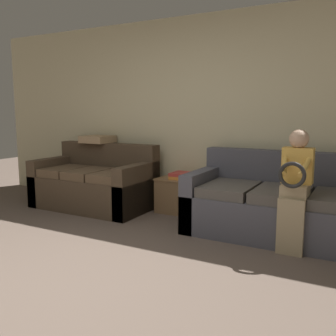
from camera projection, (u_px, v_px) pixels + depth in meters
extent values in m
plane|color=brown|center=(53.00, 290.00, 2.81)|extent=(14.00, 14.00, 0.00)
cube|color=beige|center=(200.00, 115.00, 4.94)|extent=(7.05, 0.06, 2.55)
cube|color=#4C4C56|center=(283.00, 217.00, 3.98)|extent=(2.00, 0.97, 0.42)
cube|color=#4C4C56|center=(291.00, 171.00, 4.25)|extent=(2.00, 0.20, 0.46)
cube|color=#4C4C56|center=(203.00, 197.00, 4.40)|extent=(0.16, 0.97, 0.65)
cube|color=#514C47|center=(230.00, 189.00, 4.12)|extent=(0.53, 0.73, 0.11)
cube|color=#514C47|center=(282.00, 195.00, 3.86)|extent=(0.53, 0.73, 0.11)
cube|color=#473828|center=(94.00, 192.00, 5.19)|extent=(1.61, 0.89, 0.43)
cube|color=#473828|center=(108.00, 158.00, 5.42)|extent=(1.61, 0.20, 0.44)
cube|color=#473828|center=(55.00, 180.00, 5.51)|extent=(0.16, 0.89, 0.65)
cube|color=#473828|center=(137.00, 189.00, 4.83)|extent=(0.16, 0.89, 0.65)
cube|color=brown|center=(65.00, 171.00, 5.26)|extent=(0.40, 0.65, 0.11)
cube|color=brown|center=(88.00, 174.00, 5.06)|extent=(0.40, 0.65, 0.11)
cube|color=brown|center=(114.00, 176.00, 4.86)|extent=(0.40, 0.65, 0.11)
cube|color=tan|center=(291.00, 227.00, 3.47)|extent=(0.24, 0.10, 0.53)
cube|color=tan|center=(295.00, 190.00, 3.55)|extent=(0.24, 0.28, 0.11)
cube|color=gold|center=(298.00, 165.00, 3.57)|extent=(0.28, 0.14, 0.34)
sphere|color=tan|center=(299.00, 139.00, 3.53)|extent=(0.18, 0.18, 0.18)
torus|color=black|center=(292.00, 175.00, 3.34)|extent=(0.24, 0.04, 0.24)
cylinder|color=gold|center=(285.00, 164.00, 3.49)|extent=(0.10, 0.30, 0.20)
cylinder|color=gold|center=(306.00, 165.00, 3.41)|extent=(0.10, 0.30, 0.20)
cube|color=brown|center=(181.00, 195.00, 4.93)|extent=(0.57, 0.42, 0.45)
cube|color=brown|center=(181.00, 179.00, 4.90)|extent=(0.59, 0.44, 0.02)
cube|color=orange|center=(181.00, 177.00, 4.91)|extent=(0.19, 0.32, 0.04)
cube|color=#BC3833|center=(180.00, 174.00, 4.88)|extent=(0.21, 0.28, 0.04)
cube|color=#A38460|center=(98.00, 139.00, 5.47)|extent=(0.40, 0.40, 0.10)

